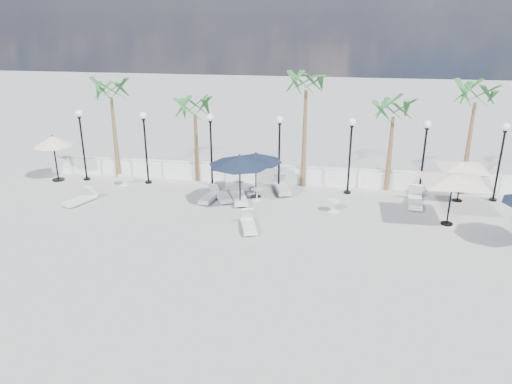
# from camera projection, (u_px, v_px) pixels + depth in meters

# --- Properties ---
(ground) EXTENTS (100.00, 100.00, 0.00)m
(ground) POSITION_uv_depth(u_px,v_px,m) (261.00, 246.00, 19.72)
(ground) COLOR #979792
(ground) RESTS_ON ground
(balustrade) EXTENTS (26.00, 0.30, 1.01)m
(balustrade) POSITION_uv_depth(u_px,v_px,m) (281.00, 175.00, 26.50)
(balustrade) COLOR silver
(balustrade) RESTS_ON ground
(lamppost_0) EXTENTS (0.36, 0.36, 3.84)m
(lamppost_0) POSITION_uv_depth(u_px,v_px,m) (81.00, 135.00, 26.30)
(lamppost_0) COLOR black
(lamppost_0) RESTS_ON ground
(lamppost_1) EXTENTS (0.36, 0.36, 3.84)m
(lamppost_1) POSITION_uv_depth(u_px,v_px,m) (145.00, 138.00, 25.82)
(lamppost_1) COLOR black
(lamppost_1) RESTS_ON ground
(lamppost_2) EXTENTS (0.36, 0.36, 3.84)m
(lamppost_2) POSITION_uv_depth(u_px,v_px,m) (211.00, 140.00, 25.34)
(lamppost_2) COLOR black
(lamppost_2) RESTS_ON ground
(lamppost_3) EXTENTS (0.36, 0.36, 3.84)m
(lamppost_3) POSITION_uv_depth(u_px,v_px,m) (279.00, 143.00, 24.86)
(lamppost_3) COLOR black
(lamppost_3) RESTS_ON ground
(lamppost_4) EXTENTS (0.36, 0.36, 3.84)m
(lamppost_4) POSITION_uv_depth(u_px,v_px,m) (351.00, 145.00, 24.38)
(lamppost_4) COLOR black
(lamppost_4) RESTS_ON ground
(lamppost_5) EXTENTS (0.36, 0.36, 3.84)m
(lamppost_5) POSITION_uv_depth(u_px,v_px,m) (425.00, 148.00, 23.90)
(lamppost_5) COLOR black
(lamppost_5) RESTS_ON ground
(lamppost_6) EXTENTS (0.36, 0.36, 3.84)m
(lamppost_6) POSITION_uv_depth(u_px,v_px,m) (502.00, 151.00, 23.42)
(lamppost_6) COLOR black
(lamppost_6) RESTS_ON ground
(palm_0) EXTENTS (2.60, 2.60, 5.50)m
(palm_0) POSITION_uv_depth(u_px,v_px,m) (111.00, 95.00, 26.11)
(palm_0) COLOR brown
(palm_0) RESTS_ON ground
(palm_1) EXTENTS (2.60, 2.60, 4.70)m
(palm_1) POSITION_uv_depth(u_px,v_px,m) (195.00, 112.00, 25.77)
(palm_1) COLOR brown
(palm_1) RESTS_ON ground
(palm_2) EXTENTS (2.60, 2.60, 6.10)m
(palm_2) POSITION_uv_depth(u_px,v_px,m) (306.00, 88.00, 24.51)
(palm_2) COLOR brown
(palm_2) RESTS_ON ground
(palm_3) EXTENTS (2.60, 2.60, 4.90)m
(palm_3) POSITION_uv_depth(u_px,v_px,m) (394.00, 114.00, 24.33)
(palm_3) COLOR brown
(palm_3) RESTS_ON ground
(palm_4) EXTENTS (2.60, 2.60, 5.70)m
(palm_4) POSITION_uv_depth(u_px,v_px,m) (475.00, 100.00, 23.55)
(palm_4) COLOR brown
(palm_4) RESTS_ON ground
(lounger_0) EXTENTS (1.16, 1.76, 0.63)m
(lounger_0) POSITION_uv_depth(u_px,v_px,m) (80.00, 199.00, 23.88)
(lounger_0) COLOR silver
(lounger_0) RESTS_ON ground
(lounger_1) EXTENTS (0.80, 1.70, 0.61)m
(lounger_1) POSITION_uv_depth(u_px,v_px,m) (209.00, 197.00, 24.23)
(lounger_1) COLOR silver
(lounger_1) RESTS_ON ground
(lounger_2) EXTENTS (1.26, 1.86, 0.67)m
(lounger_2) POSITION_uv_depth(u_px,v_px,m) (223.00, 195.00, 24.41)
(lounger_2) COLOR silver
(lounger_2) RESTS_ON ground
(lounger_3) EXTENTS (0.99, 1.81, 0.65)m
(lounger_3) POSITION_uv_depth(u_px,v_px,m) (249.00, 224.00, 21.13)
(lounger_3) COLOR silver
(lounger_3) RESTS_ON ground
(lounger_4) EXTENTS (1.12, 1.98, 0.71)m
(lounger_4) POSITION_uv_depth(u_px,v_px,m) (282.00, 187.00, 25.37)
(lounger_4) COLOR silver
(lounger_4) RESTS_ON ground
(lounger_5) EXTENTS (1.17, 2.03, 0.72)m
(lounger_5) POSITION_uv_depth(u_px,v_px,m) (239.00, 197.00, 24.10)
(lounger_5) COLOR silver
(lounger_5) RESTS_ON ground
(lounger_6) EXTENTS (0.88, 2.05, 0.74)m
(lounger_6) POSITION_uv_depth(u_px,v_px,m) (415.00, 200.00, 23.65)
(lounger_6) COLOR silver
(lounger_6) RESTS_ON ground
(side_table_0) EXTENTS (0.57, 0.57, 0.55)m
(side_table_0) POSITION_uv_depth(u_px,v_px,m) (123.00, 179.00, 26.26)
(side_table_0) COLOR silver
(side_table_0) RESTS_ON ground
(side_table_1) EXTENTS (0.58, 0.58, 0.57)m
(side_table_1) POSITION_uv_depth(u_px,v_px,m) (257.00, 193.00, 24.27)
(side_table_1) COLOR silver
(side_table_1) RESTS_ON ground
(side_table_2) EXTENTS (0.57, 0.57, 0.55)m
(side_table_2) POSITION_uv_depth(u_px,v_px,m) (333.00, 205.00, 22.87)
(side_table_2) COLOR silver
(side_table_2) RESTS_ON ground
(parasol_navy_left) EXTENTS (2.90, 2.90, 2.56)m
(parasol_navy_left) POSITION_uv_depth(u_px,v_px,m) (240.00, 161.00, 22.81)
(parasol_navy_left) COLOR black
(parasol_navy_left) RESTS_ON ground
(parasol_navy_mid) EXTENTS (2.59, 2.59, 2.32)m
(parasol_navy_mid) POSITION_uv_depth(u_px,v_px,m) (256.00, 158.00, 24.00)
(parasol_navy_mid) COLOR black
(parasol_navy_mid) RESTS_ON ground
(parasol_cream_sq_a) EXTENTS (5.05, 5.05, 2.48)m
(parasol_cream_sq_a) POSITION_uv_depth(u_px,v_px,m) (454.00, 174.00, 20.86)
(parasol_cream_sq_a) COLOR black
(parasol_cream_sq_a) RESTS_ON ground
(parasol_cream_sq_b) EXTENTS (4.26, 4.26, 2.14)m
(parasol_cream_sq_b) POSITION_uv_depth(u_px,v_px,m) (463.00, 162.00, 23.56)
(parasol_cream_sq_b) COLOR black
(parasol_cream_sq_b) RESTS_ON ground
(parasol_cream_small) EXTENTS (2.05, 2.05, 2.52)m
(parasol_cream_small) POSITION_uv_depth(u_px,v_px,m) (53.00, 142.00, 26.34)
(parasol_cream_small) COLOR black
(parasol_cream_small) RESTS_ON ground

